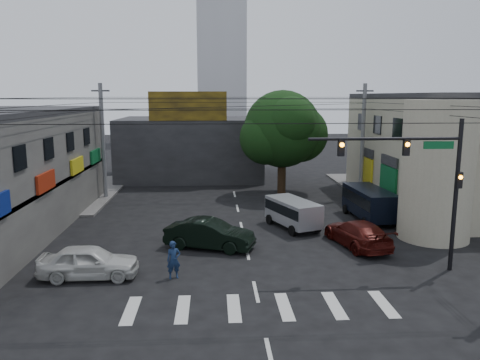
{
  "coord_description": "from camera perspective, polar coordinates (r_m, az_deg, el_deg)",
  "views": [
    {
      "loc": [
        -1.74,
        -21.65,
        8.2
      ],
      "look_at": [
        -0.27,
        4.0,
        3.57
      ],
      "focal_mm": 35.0,
      "sensor_mm": 36.0,
      "label": 1
    }
  ],
  "objects": [
    {
      "name": "utility_pole_far_left",
      "position": [
        38.82,
        -16.36,
        4.48
      ],
      "size": [
        0.32,
        0.32,
        9.2
      ],
      "primitive_type": "cylinder",
      "color": "#59595B",
      "rests_on": "ground"
    },
    {
      "name": "building_far",
      "position": [
        47.98,
        -5.97,
        3.93
      ],
      "size": [
        14.0,
        10.0,
        6.0
      ],
      "primitive_type": "cube",
      "color": "#232326",
      "rests_on": "ground"
    },
    {
      "name": "ground",
      "position": [
        23.22,
        1.26,
        -10.48
      ],
      "size": [
        160.0,
        160.0,
        0.0
      ],
      "primitive_type": "plane",
      "color": "black",
      "rests_on": "ground"
    },
    {
      "name": "traffic_officer",
      "position": [
        21.73,
        -8.09,
        -9.62
      ],
      "size": [
        0.86,
        0.76,
        1.74
      ],
      "primitive_type": "imported",
      "rotation": [
        0.0,
        0.0,
        0.28
      ],
      "color": "#132445",
      "rests_on": "ground"
    },
    {
      "name": "utility_pole_far_right",
      "position": [
        39.75,
        14.72,
        4.68
      ],
      "size": [
        0.32,
        0.32,
        9.2
      ],
      "primitive_type": "cylinder",
      "color": "#59595B",
      "rests_on": "ground"
    },
    {
      "name": "building_right",
      "position": [
        40.1,
        26.28,
        3.14
      ],
      "size": [
        14.0,
        18.0,
        8.0
      ],
      "primitive_type": "cube",
      "color": "gray",
      "rests_on": "ground"
    },
    {
      "name": "maroon_sedan",
      "position": [
        26.75,
        14.11,
        -6.33
      ],
      "size": [
        4.17,
        5.88,
        1.46
      ],
      "primitive_type": "imported",
      "rotation": [
        0.0,
        0.0,
        3.36
      ],
      "color": "#3E0C08",
      "rests_on": "ground"
    },
    {
      "name": "sidewalk_far_left",
      "position": [
        43.61,
        -25.11,
        -1.5
      ],
      "size": [
        16.0,
        16.0,
        0.15
      ],
      "primitive_type": "cube",
      "color": "#514F4C",
      "rests_on": "ground"
    },
    {
      "name": "silver_minivan",
      "position": [
        29.53,
        6.47,
        -4.17
      ],
      "size": [
        5.39,
        4.62,
        1.8
      ],
      "primitive_type": null,
      "rotation": [
        0.0,
        0.0,
        1.95
      ],
      "color": "#9A9BA1",
      "rests_on": "ground"
    },
    {
      "name": "traffic_gantry",
      "position": [
        23.0,
        21.35,
        1.08
      ],
      "size": [
        7.1,
        0.35,
        7.2
      ],
      "color": "black",
      "rests_on": "ground"
    },
    {
      "name": "dark_sedan",
      "position": [
        25.62,
        -3.72,
        -6.61
      ],
      "size": [
        4.69,
        5.89,
        1.59
      ],
      "primitive_type": "imported",
      "rotation": [
        0.0,
        0.0,
        1.24
      ],
      "color": "black",
      "rests_on": "ground"
    },
    {
      "name": "white_compact",
      "position": [
        22.68,
        -17.94,
        -9.46
      ],
      "size": [
        1.83,
        4.48,
        1.52
      ],
      "primitive_type": "imported",
      "rotation": [
        0.0,
        0.0,
        1.57
      ],
      "color": "beige",
      "rests_on": "ground"
    },
    {
      "name": "sidewalk_far_right",
      "position": [
        45.03,
        22.79,
        -0.99
      ],
      "size": [
        16.0,
        16.0,
        0.15
      ],
      "primitive_type": "cube",
      "color": "#514F4C",
      "rests_on": "ground"
    },
    {
      "name": "tower_distant",
      "position": [
        92.7,
        -2.29,
        18.77
      ],
      "size": [
        9.0,
        9.0,
        44.0
      ],
      "primitive_type": "cube",
      "color": "silver",
      "rests_on": "ground"
    },
    {
      "name": "street_tree",
      "position": [
        39.17,
        5.19,
        6.18
      ],
      "size": [
        6.4,
        6.4,
        8.7
      ],
      "color": "black",
      "rests_on": "ground"
    },
    {
      "name": "corner_column",
      "position": [
        28.95,
        22.88,
        1.06
      ],
      "size": [
        4.0,
        4.0,
        8.0
      ],
      "primitive_type": "cylinder",
      "color": "gray",
      "rests_on": "ground"
    },
    {
      "name": "billboard",
      "position": [
        42.82,
        -6.38,
        8.94
      ],
      "size": [
        7.0,
        0.3,
        2.6
      ],
      "primitive_type": "cube",
      "color": "olive",
      "rests_on": "building_far"
    },
    {
      "name": "navy_van",
      "position": [
        32.49,
        15.49,
        -2.89
      ],
      "size": [
        5.48,
        2.63,
        2.1
      ],
      "primitive_type": null,
      "rotation": [
        0.0,
        0.0,
        1.63
      ],
      "color": "black",
      "rests_on": "ground"
    }
  ]
}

